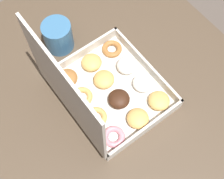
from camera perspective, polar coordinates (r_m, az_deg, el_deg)
The scene contains 4 objects.
ground_plane at distance 1.66m, azimuth -1.05°, elevation -12.16°, with size 8.00×8.00×0.00m, color #564C44.
dining_table at distance 1.06m, azimuth -1.62°, elevation -4.37°, with size 1.10×0.98×0.71m.
donut_box at distance 0.93m, azimuth -1.52°, elevation 0.00°, with size 0.34×0.29×0.33m.
coffee_mug at distance 1.05m, azimuth -9.85°, elevation 9.67°, with size 0.10×0.10×0.10m.
Camera 1 is at (-0.32, 0.20, 1.61)m, focal length 50.00 mm.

